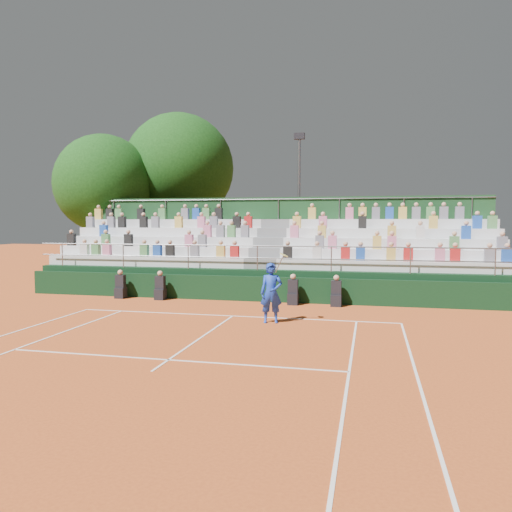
% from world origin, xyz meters
% --- Properties ---
extents(ground, '(90.00, 90.00, 0.00)m').
position_xyz_m(ground, '(0.00, 0.00, 0.00)').
color(ground, '#C65321').
rests_on(ground, ground).
extents(courtside_wall, '(20.00, 0.15, 1.00)m').
position_xyz_m(courtside_wall, '(0.00, 3.20, 0.50)').
color(courtside_wall, black).
rests_on(courtside_wall, ground).
extents(line_officials, '(9.29, 0.40, 1.19)m').
position_xyz_m(line_officials, '(-1.14, 2.75, 0.48)').
color(line_officials, black).
rests_on(line_officials, ground).
extents(grandstand, '(20.00, 5.20, 4.40)m').
position_xyz_m(grandstand, '(0.00, 6.44, 1.08)').
color(grandstand, black).
rests_on(grandstand, ground).
extents(tennis_player, '(0.91, 0.58, 2.22)m').
position_xyz_m(tennis_player, '(1.48, -0.78, 0.95)').
color(tennis_player, '#1739B3').
rests_on(tennis_player, ground).
extents(tree_west, '(5.70, 5.70, 8.25)m').
position_xyz_m(tree_west, '(-10.78, 10.54, 5.38)').
color(tree_west, '#372214').
rests_on(tree_west, ground).
extents(tree_east, '(6.84, 6.84, 9.95)m').
position_xyz_m(tree_east, '(-7.33, 13.72, 6.52)').
color(tree_east, '#372214').
rests_on(tree_east, ground).
extents(floodlight_mast, '(0.60, 0.25, 8.18)m').
position_xyz_m(floodlight_mast, '(0.48, 12.32, 4.76)').
color(floodlight_mast, gray).
rests_on(floodlight_mast, ground).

